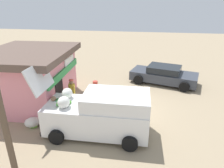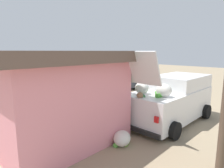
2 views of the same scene
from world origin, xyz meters
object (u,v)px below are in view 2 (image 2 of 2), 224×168
(storefront_bar, at_px, (47,92))
(paint_bucket, at_px, (78,101))
(customer_bending, at_px, (143,107))
(unloaded_banana_pile, at_px, (122,139))
(vendor_standing, at_px, (108,99))
(delivery_van, at_px, (172,99))
(parked_sedan, at_px, (116,82))

(storefront_bar, xyz_separation_m, paint_bucket, (2.62, -2.95, -1.33))
(storefront_bar, bearing_deg, customer_bending, -130.30)
(storefront_bar, distance_m, unloaded_banana_pile, 3.04)
(unloaded_banana_pile, bearing_deg, vendor_standing, -31.61)
(delivery_van, distance_m, unloaded_banana_pile, 3.23)
(unloaded_banana_pile, xyz_separation_m, paint_bucket, (5.04, -1.68, -0.02))
(parked_sedan, xyz_separation_m, customer_bending, (-6.31, 4.91, 0.33))
(storefront_bar, distance_m, paint_bucket, 4.16)
(customer_bending, bearing_deg, delivery_van, -94.53)
(parked_sedan, height_order, unloaded_banana_pile, parked_sedan)
(delivery_van, xyz_separation_m, unloaded_banana_pile, (-0.08, 3.15, -0.74))
(delivery_van, bearing_deg, storefront_bar, 62.03)
(customer_bending, height_order, paint_bucket, customer_bending)
(parked_sedan, xyz_separation_m, unloaded_banana_pile, (-6.54, 6.23, -0.37))
(vendor_standing, relative_size, unloaded_banana_pile, 1.85)
(delivery_van, height_order, vendor_standing, delivery_van)
(customer_bending, relative_size, paint_bucket, 3.92)
(storefront_bar, distance_m, vendor_standing, 2.60)
(customer_bending, bearing_deg, parked_sedan, -37.85)
(storefront_bar, bearing_deg, paint_bucket, -48.44)
(storefront_bar, height_order, vendor_standing, storefront_bar)
(storefront_bar, relative_size, vendor_standing, 3.31)
(delivery_van, distance_m, paint_bucket, 5.23)
(vendor_standing, bearing_deg, storefront_bar, 79.88)
(unloaded_banana_pile, bearing_deg, storefront_bar, 27.70)
(vendor_standing, distance_m, customer_bending, 1.76)
(storefront_bar, relative_size, parked_sedan, 1.13)
(storefront_bar, height_order, parked_sedan, storefront_bar)
(storefront_bar, bearing_deg, unloaded_banana_pile, -152.30)
(customer_bending, bearing_deg, vendor_standing, 3.44)
(parked_sedan, bearing_deg, delivery_van, 154.48)
(customer_bending, distance_m, paint_bucket, 4.88)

